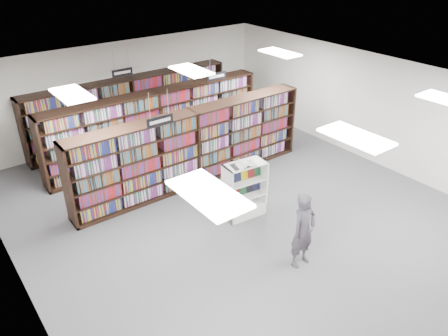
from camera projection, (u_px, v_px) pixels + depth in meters
floor at (240, 213)px, 10.86m from camera, size 12.00×12.00×0.00m
ceiling at (242, 89)px, 9.34m from camera, size 10.00×12.00×0.10m
wall_back at (126, 90)px, 14.32m from camera, size 10.00×0.10×3.20m
wall_left at (13, 235)px, 7.45m from camera, size 0.10×12.00×3.20m
wall_right at (374, 110)px, 12.75m from camera, size 0.10×12.00×3.20m
bookshelf_row_near at (194, 147)px, 11.77m from camera, size 7.00×0.60×2.10m
bookshelf_row_mid at (157, 125)px, 13.18m from camera, size 7.00×0.60×2.10m
bookshelf_row_far at (132, 109)px, 14.37m from camera, size 7.00×0.60×2.10m
aisle_sign_left at (160, 120)px, 9.57m from camera, size 0.65×0.02×0.80m
aisle_sign_right at (217, 76)px, 12.57m from camera, size 0.65×0.02×0.80m
aisle_sign_center at (122, 72)px, 12.91m from camera, size 0.65×0.02×0.80m
troffer_front_left at (209, 194)px, 5.66m from camera, size 0.60×1.20×0.04m
troffer_front_center at (356, 137)px, 7.25m from camera, size 0.60×1.20×0.04m
troffer_back_left at (72, 94)px, 9.18m from camera, size 0.60×1.20×0.04m
troffer_back_center at (191, 70)px, 10.77m from camera, size 0.60×1.20×0.04m
troffer_back_right at (280, 53)px, 12.36m from camera, size 0.60×1.20×0.04m
endcap_display at (244, 197)px, 10.61m from camera, size 1.07×0.62×1.43m
open_book at (243, 164)px, 10.03m from camera, size 0.62×0.44×0.13m
shopper at (304, 231)px, 8.83m from camera, size 0.63×0.43×1.67m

